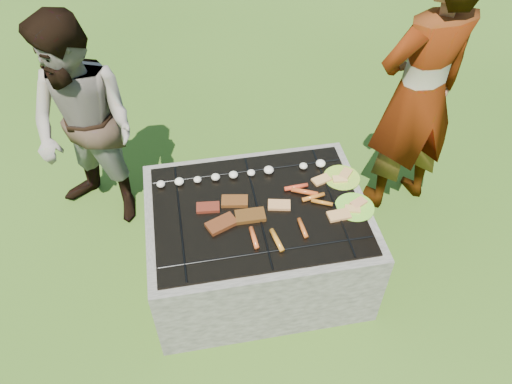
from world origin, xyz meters
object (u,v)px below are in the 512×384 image
(plate_far, at_px, (342,178))
(cook, at_px, (419,95))
(plate_near, at_px, (355,207))
(bystander, at_px, (86,129))
(fire_pit, at_px, (257,244))

(plate_far, relative_size, cook, 0.15)
(plate_far, height_order, plate_near, same)
(plate_near, distance_m, bystander, 1.75)
(fire_pit, bearing_deg, cook, 23.72)
(plate_near, bearing_deg, cook, 45.68)
(fire_pit, bearing_deg, plate_near, -9.11)
(plate_far, distance_m, bystander, 1.65)
(fire_pit, height_order, plate_far, plate_far)
(fire_pit, height_order, bystander, bystander)
(plate_far, distance_m, plate_near, 0.25)
(cook, bearing_deg, fire_pit, 11.78)
(plate_far, distance_m, cook, 0.74)
(bystander, bearing_deg, fire_pit, -0.87)
(plate_far, relative_size, bystander, 0.18)
(bystander, bearing_deg, plate_far, 15.62)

